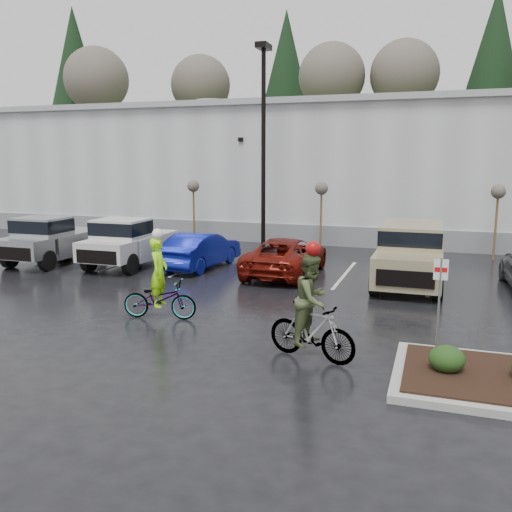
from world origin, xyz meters
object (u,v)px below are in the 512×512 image
(sapling_west, at_px, (193,190))
(sapling_mid, at_px, (321,192))
(car_red, at_px, (286,256))
(suv_tan, at_px, (410,255))
(pickup_white, at_px, (134,241))
(lamppost, at_px, (263,126))
(cyclist_hivis, at_px, (159,291))
(fire_lane_sign, at_px, (439,294))
(car_blue, at_px, (201,250))
(pickup_silver, at_px, (58,238))
(sapling_east, at_px, (498,196))
(cyclist_olive, at_px, (312,318))

(sapling_west, height_order, sapling_mid, same)
(car_red, height_order, suv_tan, suv_tan)
(pickup_white, bearing_deg, lamppost, 50.14)
(suv_tan, bearing_deg, cyclist_hivis, -134.81)
(fire_lane_sign, distance_m, car_red, 9.00)
(lamppost, distance_m, car_blue, 6.80)
(pickup_silver, bearing_deg, car_blue, 6.39)
(suv_tan, relative_size, cyclist_hivis, 2.08)
(car_blue, bearing_deg, sapling_mid, -118.65)
(car_blue, bearing_deg, cyclist_hivis, 110.16)
(sapling_mid, xyz_separation_m, sapling_east, (7.50, 0.00, 0.00))
(lamppost, distance_m, sapling_west, 5.07)
(pickup_silver, xyz_separation_m, cyclist_hivis, (8.05, -5.99, -0.23))
(lamppost, bearing_deg, sapling_west, 165.96)
(suv_tan, bearing_deg, sapling_east, 62.11)
(sapling_west, bearing_deg, fire_lane_sign, -47.33)
(pickup_white, height_order, suv_tan, suv_tan)
(sapling_east, relative_size, pickup_silver, 0.62)
(sapling_mid, bearing_deg, fire_lane_sign, -67.51)
(sapling_mid, height_order, car_blue, sapling_mid)
(sapling_east, height_order, cyclist_olive, sapling_east)
(sapling_east, bearing_deg, fire_lane_sign, -99.75)
(car_red, bearing_deg, fire_lane_sign, 127.42)
(car_red, xyz_separation_m, suv_tan, (4.46, -0.31, 0.34))
(car_red, bearing_deg, pickup_silver, 3.53)
(car_blue, xyz_separation_m, cyclist_olive, (6.38, -8.33, 0.22))
(sapling_east, bearing_deg, suv_tan, -117.89)
(car_red, bearing_deg, cyclist_hivis, 75.62)
(sapling_east, distance_m, fire_lane_sign, 13.06)
(sapling_west, height_order, car_red, sapling_west)
(sapling_west, height_order, cyclist_olive, sapling_west)
(sapling_east, xyz_separation_m, pickup_white, (-13.98, -5.76, -1.75))
(fire_lane_sign, xyz_separation_m, car_red, (-5.41, 7.16, -0.71))
(cyclist_hivis, bearing_deg, suv_tan, -54.31)
(sapling_east, distance_m, suv_tan, 6.94)
(sapling_mid, bearing_deg, car_red, -91.08)
(pickup_silver, height_order, suv_tan, suv_tan)
(lamppost, bearing_deg, cyclist_hivis, -86.54)
(cyclist_olive, bearing_deg, car_blue, 53.29)
(cyclist_olive, bearing_deg, sapling_west, 49.61)
(sapling_west, distance_m, fire_lane_sign, 17.46)
(cyclist_olive, bearing_deg, cyclist_hivis, 86.04)
(pickup_white, relative_size, cyclist_olive, 2.01)
(sapling_east, bearing_deg, pickup_white, -157.59)
(sapling_mid, xyz_separation_m, fire_lane_sign, (5.30, -12.80, -1.32))
(suv_tan, height_order, cyclist_olive, cyclist_olive)
(pickup_white, bearing_deg, cyclist_olive, -41.12)
(lamppost, relative_size, cyclist_olive, 3.57)
(fire_lane_sign, relative_size, cyclist_hivis, 0.90)
(sapling_mid, distance_m, suv_tan, 7.56)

